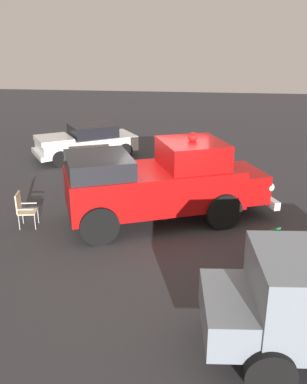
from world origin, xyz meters
The scene contains 7 objects.
ground_plane centered at (0.00, 0.00, 0.00)m, with size 60.00×60.00×0.00m, color #333335.
vintage_fire_truck centered at (0.05, -0.04, 1.20)m, with size 4.37×6.32×2.59m.
classic_hot_rod centered at (-6.27, -4.10, 0.75)m, with size 3.97×4.65×1.46m.
lawn_chair_near_truck centered at (-5.07, 0.04, 0.59)m, with size 0.64×0.64×1.02m.
lawn_chair_by_car centered at (1.01, -3.85, 0.59)m, with size 0.59×0.58×1.02m.
lawn_chair_spare centered at (2.43, 2.71, 0.59)m, with size 0.69×0.69×1.02m.
spectator_seated centered at (-5.12, -0.09, 0.70)m, with size 0.55×0.63×1.29m.
Camera 1 is at (11.46, 1.22, 5.15)m, focal length 39.60 mm.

